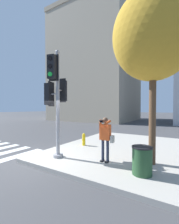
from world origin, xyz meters
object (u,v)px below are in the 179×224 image
object	(u,v)px
traffic_signal_pole	(56,93)
street_tree	(153,37)
person_photographer	(105,135)
fire_hydrant	(84,139)
trash_bin	(142,160)

from	to	relation	value
traffic_signal_pole	street_tree	xyz separation A→B (m)	(3.55, 1.24, 1.94)
person_photographer	street_tree	xyz separation A→B (m)	(1.55, 0.67, 3.58)
person_photographer	traffic_signal_pole	bearing A→B (deg)	-164.02
traffic_signal_pole	street_tree	size ratio (longest dim) A/B	0.71
fire_hydrant	traffic_signal_pole	bearing A→B (deg)	-87.74
street_tree	fire_hydrant	xyz separation A→B (m)	(-3.63, 0.97, -4.25)
street_tree	fire_hydrant	distance (m)	5.68
person_photographer	street_tree	size ratio (longest dim) A/B	0.27
person_photographer	street_tree	world-z (taller)	street_tree
traffic_signal_pole	street_tree	world-z (taller)	street_tree
person_photographer	trash_bin	bearing A→B (deg)	-16.14
person_photographer	fire_hydrant	xyz separation A→B (m)	(-2.09, 1.64, -0.68)
fire_hydrant	trash_bin	world-z (taller)	trash_bin
trash_bin	fire_hydrant	bearing A→B (deg)	149.71
traffic_signal_pole	street_tree	bearing A→B (deg)	19.33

